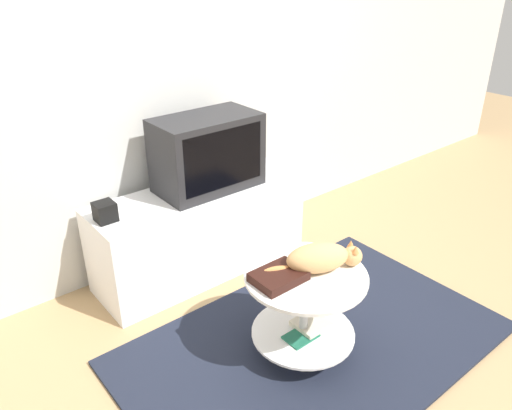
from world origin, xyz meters
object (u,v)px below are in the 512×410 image
(cat, at_px, (321,258))
(speaker, at_px, (105,212))
(dvd_box, at_px, (279,276))
(tv, at_px, (207,153))

(cat, bearing_deg, speaker, 146.40)
(dvd_box, xyz_separation_m, cat, (0.22, -0.06, 0.04))
(tv, bearing_deg, speaker, -179.43)
(dvd_box, bearing_deg, cat, -15.46)
(dvd_box, bearing_deg, tv, 74.70)
(tv, xyz_separation_m, cat, (-0.04, -1.02, -0.23))
(speaker, height_order, cat, speaker)
(tv, xyz_separation_m, speaker, (-0.69, -0.01, -0.18))
(tv, height_order, speaker, tv)
(tv, distance_m, speaker, 0.71)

